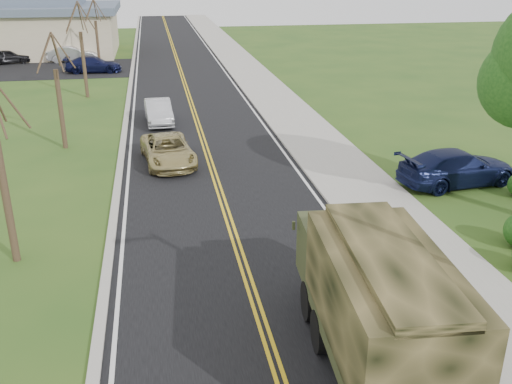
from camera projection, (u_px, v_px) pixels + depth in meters
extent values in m
cube|color=black|center=(183.00, 78.00, 46.56)|extent=(8.00, 120.00, 0.01)
cube|color=#9E998E|center=(233.00, 76.00, 47.22)|extent=(0.30, 120.00, 0.12)
cube|color=#9E998E|center=(254.00, 75.00, 47.51)|extent=(3.20, 120.00, 0.10)
cube|color=#9E998E|center=(131.00, 79.00, 45.86)|extent=(0.30, 120.00, 0.10)
cylinder|color=#38281C|center=(6.00, 199.00, 17.24)|extent=(0.24, 0.24, 4.20)
cylinder|color=#38281C|center=(8.00, 99.00, 16.30)|extent=(1.01, 0.33, 1.90)
cylinder|color=#38281C|center=(61.00, 110.00, 28.24)|extent=(0.24, 0.24, 3.96)
cylinder|color=#38281C|center=(63.00, 50.00, 27.36)|extent=(0.96, 0.32, 1.79)
cylinder|color=#38281C|center=(56.00, 51.00, 27.74)|extent=(0.12, 1.22, 1.65)
cylinder|color=#38281C|center=(44.00, 51.00, 27.25)|extent=(0.93, 0.41, 1.79)
cylinder|color=#38281C|center=(44.00, 54.00, 26.73)|extent=(0.75, 0.99, 1.67)
cylinder|color=#38281C|center=(57.00, 52.00, 26.86)|extent=(0.55, 0.85, 1.80)
cylinder|color=#38281C|center=(84.00, 65.00, 39.11)|extent=(0.24, 0.24, 4.44)
cylinder|color=#38281C|center=(87.00, 16.00, 38.12)|extent=(1.07, 0.35, 2.00)
cylinder|color=#38281C|center=(80.00, 17.00, 38.54)|extent=(0.13, 1.36, 1.84)
cylinder|color=#38281C|center=(71.00, 16.00, 38.00)|extent=(1.03, 0.46, 2.00)
cylinder|color=#38281C|center=(72.00, 19.00, 37.41)|extent=(0.83, 1.10, 1.87)
cylinder|color=#38281C|center=(82.00, 17.00, 37.56)|extent=(0.61, 0.95, 2.01)
cylinder|color=#38281C|center=(98.00, 45.00, 50.13)|extent=(0.24, 0.24, 4.08)
cylinder|color=#38281C|center=(100.00, 10.00, 49.22)|extent=(0.99, 0.33, 1.84)
cylinder|color=#38281C|center=(95.00, 10.00, 49.61)|extent=(0.13, 1.25, 1.69)
cylinder|color=#38281C|center=(89.00, 10.00, 49.11)|extent=(0.95, 0.42, 1.85)
cylinder|color=#38281C|center=(89.00, 11.00, 48.57)|extent=(0.77, 1.02, 1.72)
cylinder|color=#38281C|center=(97.00, 10.00, 48.71)|extent=(0.57, 0.88, 1.85)
cube|color=tan|center=(14.00, 33.00, 57.76)|extent=(20.00, 12.00, 4.20)
cube|color=#475466|center=(10.00, 9.00, 56.86)|extent=(21.00, 13.00, 0.70)
cube|color=#475466|center=(9.00, 1.00, 56.60)|extent=(14.00, 8.00, 0.90)
cube|color=black|center=(65.00, 69.00, 50.39)|extent=(18.00, 10.00, 0.02)
cylinder|color=black|center=(321.00, 331.00, 13.66)|extent=(0.40, 1.07, 1.05)
cylinder|color=black|center=(402.00, 326.00, 13.87)|extent=(0.40, 1.07, 1.05)
cylinder|color=black|center=(310.00, 301.00, 14.89)|extent=(0.40, 1.07, 1.05)
cylinder|color=black|center=(384.00, 297.00, 15.09)|extent=(0.40, 1.07, 1.05)
cube|color=#353B20|center=(370.00, 326.00, 13.06)|extent=(2.73, 6.79, 0.33)
cube|color=#353B20|center=(345.00, 246.00, 14.99)|extent=(2.40, 1.96, 1.33)
cube|color=black|center=(338.00, 226.00, 15.71)|extent=(2.09, 0.22, 0.67)
cube|color=#353B20|center=(382.00, 339.00, 12.23)|extent=(2.72, 5.19, 0.14)
cube|color=black|center=(386.00, 299.00, 11.86)|extent=(2.72, 5.19, 1.90)
cube|color=black|center=(390.00, 257.00, 11.48)|extent=(1.86, 5.13, 0.24)
imported|color=tan|center=(168.00, 150.00, 26.48)|extent=(2.70, 4.89, 1.30)
imported|color=silver|center=(159.00, 112.00, 33.19)|extent=(1.69, 4.20, 1.36)
imported|color=#10173C|center=(457.00, 167.00, 23.94)|extent=(5.42, 2.85, 1.50)
imported|color=black|center=(8.00, 57.00, 52.89)|extent=(4.19, 2.69, 1.33)
imported|color=#B7B7BC|center=(73.00, 54.00, 53.81)|extent=(4.74, 2.08, 1.51)
imported|color=#0E1236|center=(93.00, 64.00, 48.66)|extent=(4.77, 2.14, 1.36)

